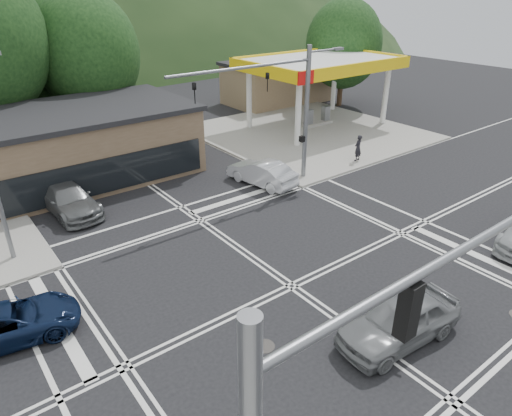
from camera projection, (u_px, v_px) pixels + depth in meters
ground at (292, 286)px, 18.52m from camera, size 120.00×120.00×0.00m
sidewalk_ne at (308, 132)px, 37.34m from camera, size 16.00×16.00×0.15m
gas_station_canopy at (320, 66)px, 36.93m from camera, size 12.32×8.34×5.75m
convenience_store at (277, 83)px, 46.37m from camera, size 10.00×6.00×3.80m
tree_n_c at (87, 53)px, 33.27m from camera, size 7.60×7.60×10.87m
tree_n_e at (28, 41)px, 34.19m from camera, size 8.40×8.40×11.98m
tree_ne at (344, 44)px, 43.25m from camera, size 7.20×7.20×9.99m
signal_mast_ne at (291, 100)px, 25.90m from camera, size 11.65×0.30×8.00m
car_blue_west at (8, 323)px, 15.54m from camera, size 4.94×2.87×1.29m
car_grey_center at (400, 321)px, 15.43m from camera, size 4.87×2.31×1.61m
car_queue_a at (262, 173)px, 27.59m from camera, size 2.36×4.80×1.51m
car_queue_b at (120, 143)px, 32.85m from camera, size 2.17×4.26×1.39m
car_northbound at (68, 199)px, 24.22m from camera, size 2.54×5.38×1.52m
pedestrian at (358, 148)px, 30.84m from camera, size 0.72×0.55×1.79m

